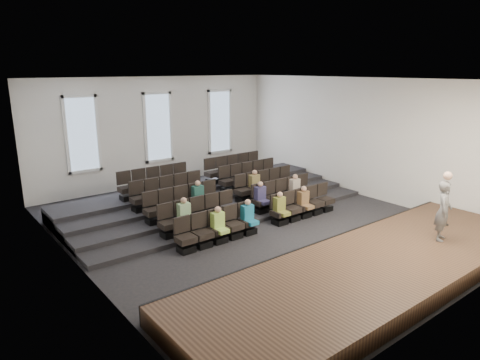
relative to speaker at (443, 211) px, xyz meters
name	(u,v)px	position (x,y,z in m)	size (l,w,h in m)	color
ground	(253,224)	(-2.65, 5.39, -1.39)	(14.00, 14.00, 0.00)	black
ceiling	(254,79)	(-2.65, 5.39, 3.62)	(12.00, 14.00, 0.02)	white
wall_back	(158,131)	(-2.65, 12.41, 1.11)	(12.00, 0.04, 5.00)	white
wall_front	(462,206)	(-2.65, -1.63, 1.11)	(12.00, 0.04, 5.00)	white
wall_left	(74,183)	(-8.67, 5.39, 1.11)	(0.04, 14.00, 5.00)	white
wall_right	(363,138)	(3.37, 5.39, 1.11)	(0.04, 14.00, 5.00)	white
stage	(377,269)	(-2.65, 0.29, -1.14)	(11.80, 3.60, 0.50)	#4E3421
stage_lip	(325,247)	(-2.65, 2.06, -1.14)	(11.80, 0.06, 0.52)	black
risers	(204,198)	(-2.65, 8.56, -1.19)	(11.80, 4.80, 0.60)	black
seating_rows	(228,196)	(-2.65, 6.93, -0.71)	(6.80, 4.70, 1.67)	black
windows	(158,127)	(-2.65, 12.34, 1.31)	(8.44, 0.10, 3.24)	white
audience	(251,201)	(-2.57, 5.60, -0.59)	(5.45, 2.64, 1.10)	#A9D555
speaker	(443,211)	(0.00, 0.00, 0.00)	(0.65, 0.42, 1.77)	slate
mic_stand	(446,213)	(1.30, 0.52, -0.48)	(0.23, 0.23, 1.37)	black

